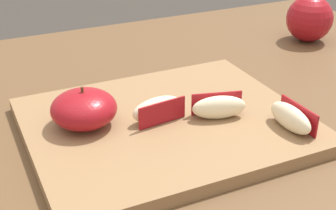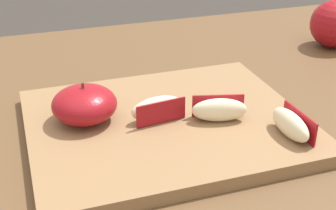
# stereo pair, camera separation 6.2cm
# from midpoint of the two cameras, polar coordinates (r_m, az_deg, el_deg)

# --- Properties ---
(dining_table) EXTENTS (1.19, 0.86, 0.76)m
(dining_table) POSITION_cam_midpoint_polar(r_m,az_deg,el_deg) (0.72, 1.54, -9.55)
(dining_table) COLOR brown
(dining_table) RESTS_ON ground_plane
(cutting_board) EXTENTS (0.36, 0.29, 0.02)m
(cutting_board) POSITION_cam_midpoint_polar(r_m,az_deg,el_deg) (0.64, 2.80, -2.36)
(cutting_board) COLOR olive
(cutting_board) RESTS_ON dining_table
(apple_half_skin_up) EXTENTS (0.08, 0.08, 0.05)m
(apple_half_skin_up) POSITION_cam_midpoint_polar(r_m,az_deg,el_deg) (0.62, -7.06, -0.00)
(apple_half_skin_up) COLOR maroon
(apple_half_skin_up) RESTS_ON cutting_board
(apple_wedge_left) EXTENTS (0.08, 0.04, 0.03)m
(apple_wedge_left) POSITION_cam_midpoint_polar(r_m,az_deg,el_deg) (0.63, 8.93, -0.61)
(apple_wedge_left) COLOR beige
(apple_wedge_left) RESTS_ON cutting_board
(apple_wedge_front) EXTENTS (0.03, 0.07, 0.03)m
(apple_wedge_front) POSITION_cam_midpoint_polar(r_m,az_deg,el_deg) (0.61, 17.22, -2.27)
(apple_wedge_front) COLOR beige
(apple_wedge_front) RESTS_ON cutting_board
(apple_wedge_near_knife) EXTENTS (0.07, 0.03, 0.03)m
(apple_wedge_near_knife) POSITION_cam_midpoint_polar(r_m,az_deg,el_deg) (0.62, 1.59, -0.49)
(apple_wedge_near_knife) COLOR beige
(apple_wedge_near_knife) RESTS_ON cutting_board
(whole_apple_red_delicious) EXTENTS (0.09, 0.09, 0.10)m
(whole_apple_red_delicious) POSITION_cam_midpoint_polar(r_m,az_deg,el_deg) (0.97, 20.85, 8.93)
(whole_apple_red_delicious) COLOR maroon
(whole_apple_red_delicious) RESTS_ON dining_table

